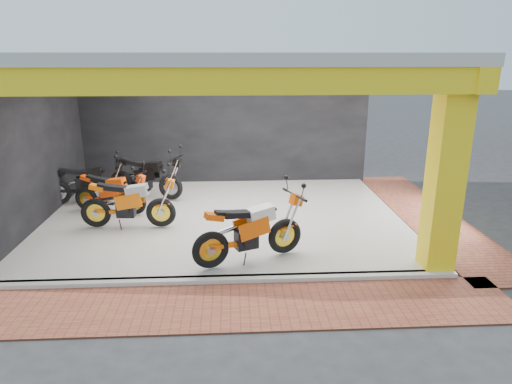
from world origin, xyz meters
TOP-DOWN VIEW (x-y plane):
  - ground at (0.00, 0.00)m, footprint 80.00×80.00m
  - showroom_floor at (0.00, 2.00)m, footprint 8.00×6.00m
  - showroom_ceiling at (0.00, 2.00)m, footprint 8.40×6.40m
  - back_wall at (0.00, 5.10)m, footprint 8.20×0.20m
  - left_wall at (-4.10, 2.00)m, footprint 0.20×6.20m
  - corner_column at (3.75, -0.75)m, footprint 0.50×0.50m
  - header_beam_front at (0.00, -1.00)m, footprint 8.40×0.30m
  - header_beam_right at (4.00, 2.00)m, footprint 0.30×6.40m
  - floor_kerb at (0.00, -1.02)m, footprint 8.00×0.20m
  - paver_front at (0.00, -1.80)m, footprint 9.00×1.40m
  - paver_right at (4.80, 2.00)m, footprint 1.40×7.00m
  - moto_hero at (1.15, -0.14)m, footprint 2.38×1.61m
  - moto_row_a at (-1.33, 1.34)m, footprint 2.16×0.88m
  - moto_row_b at (-1.36, 3.26)m, footprint 2.32×1.49m
  - moto_row_c at (-2.06, 2.19)m, footprint 2.04×1.21m
  - moto_row_d at (-2.80, 3.22)m, footprint 2.06×1.03m

SIDE VIEW (x-z plane):
  - ground at x=0.00m, z-range 0.00..0.00m
  - paver_front at x=0.00m, z-range 0.00..0.03m
  - paver_right at x=4.80m, z-range 0.00..0.03m
  - showroom_floor at x=0.00m, z-range 0.00..0.10m
  - floor_kerb at x=0.00m, z-range 0.00..0.10m
  - moto_row_c at x=-2.06m, z-range 0.10..1.27m
  - moto_row_d at x=-2.80m, z-range 0.10..1.30m
  - moto_row_a at x=-1.33m, z-range 0.10..1.40m
  - moto_row_b at x=-1.36m, z-range 0.10..1.43m
  - moto_hero at x=1.15m, z-range 0.10..1.47m
  - back_wall at x=0.00m, z-range 0.00..3.50m
  - left_wall at x=-4.10m, z-range 0.00..3.50m
  - corner_column at x=3.75m, z-range 0.00..3.50m
  - header_beam_front at x=0.00m, z-range 3.10..3.50m
  - header_beam_right at x=4.00m, z-range 3.10..3.50m
  - showroom_ceiling at x=0.00m, z-range 3.50..3.70m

